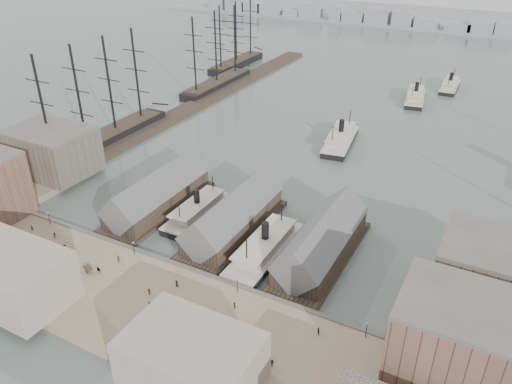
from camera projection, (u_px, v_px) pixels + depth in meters
The scene contains 40 objects.
ground at pixel (200, 263), 126.22m from camera, with size 900.00×900.00×0.00m, color #4E5B57.
quay at pixel (150, 308), 110.30m from camera, with size 180.00×30.00×2.00m, color gray.
seawall at pixel (188, 271), 121.65m from camera, with size 180.00×1.20×2.30m, color #59544C.
west_wharf at pixel (198, 104), 231.04m from camera, with size 10.00×220.00×1.60m, color #2D231C.
ferry_shed_west at pixel (158, 195), 147.72m from camera, with size 14.00×42.00×12.60m.
ferry_shed_center at pixel (234, 217), 136.99m from camera, with size 14.00×42.00×12.60m.
ferry_shed_east at pixel (322, 242), 126.26m from camera, with size 14.00×42.00×12.60m.
warehouse_west_back at pixel (52, 151), 164.62m from camera, with size 26.00×20.00×14.00m, color #60564C.
warehouse_east_front at pixel (483, 359), 84.16m from camera, with size 30.00×18.00×19.00m, color brown.
warehouse_east_back at pixel (506, 281), 105.13m from camera, with size 28.00×20.00×15.00m, color #60564C.
street_bldg_center at pixel (192, 359), 89.88m from camera, with size 24.00×16.00×10.00m, color gray.
street_bldg_west at pixel (4, 273), 110.03m from camera, with size 30.00×16.00×12.00m, color gray.
lamp_post_far_w at pixel (49, 216), 137.10m from camera, with size 0.44×0.44×3.92m.
lamp_post_near_w at pixel (134, 246), 124.72m from camera, with size 0.44×0.44×3.92m.
lamp_post_near_e at pixel (237, 282), 112.34m from camera, with size 0.44×0.44×3.92m.
lamp_post_far_e at pixel (367, 327), 99.97m from camera, with size 0.44×0.44×3.92m.
far_shore at pixel (440, 25), 382.98m from camera, with size 500.00×40.00×15.72m.
ferry_docked_west at pixel (198, 210), 144.65m from camera, with size 7.94×26.46×9.45m.
ferry_docked_east at pixel (265, 248), 127.82m from camera, with size 8.94×29.81×10.65m.
ferry_open_near at pixel (340, 139), 190.55m from camera, with size 13.21×31.06×10.74m.
ferry_open_mid at pixel (415, 97), 235.59m from camera, with size 12.52×28.36×9.78m.
ferry_open_far at pixel (450, 85), 252.14m from camera, with size 8.40×25.60×9.06m.
sailing_ship_near at pixel (102, 138), 190.19m from camera, with size 9.64×66.41×39.63m.
sailing_ship_mid at pixel (217, 83), 253.83m from camera, with size 9.20×53.15×37.82m.
sailing_ship_far at pixel (237, 62), 290.49m from camera, with size 8.80×48.90×36.19m.
tram at pixel (392, 380), 89.87m from camera, with size 3.64×9.96×3.46m.
horse_cart_left at pixel (60, 247), 127.70m from camera, with size 4.72×3.52×1.62m.
horse_cart_center at pixel (95, 269), 119.47m from camera, with size 4.96×2.56×1.57m.
horse_cart_right at pixel (241, 347), 98.05m from camera, with size 4.60×1.65×1.56m.
pedestrian_0 at pixel (32, 228), 135.37m from camera, with size 0.59×0.43×1.62m, color black.
pedestrian_1 at pixel (52, 251), 126.01m from camera, with size 0.80×0.62×1.64m, color black.
pedestrian_2 at pixel (119, 259), 123.08m from camera, with size 1.05×0.60×1.63m, color black.
pedestrian_3 at pixel (65, 287), 113.71m from camera, with size 0.95×0.40×1.62m, color black.
pedestrian_4 at pixel (177, 283), 114.91m from camera, with size 0.81×0.53×1.65m, color black.
pedestrian_5 at pixel (149, 305), 108.47m from camera, with size 0.66×0.48×1.80m, color black.
pedestrian_6 at pixel (234, 305), 108.46m from camera, with size 0.77×0.60×1.59m, color black.
pedestrian_7 at pixel (272, 363), 94.30m from camera, with size 1.10×0.63×1.70m, color black.
pedestrian_8 at pixel (319, 331), 101.60m from camera, with size 1.07×0.44×1.82m, color black.
pedestrian_10 at pixel (149, 292), 112.42m from camera, with size 1.02×0.59×1.58m, color black.
pedestrian_11 at pixel (55, 235), 132.32m from camera, with size 1.03×0.59×1.59m, color black.
Camera 1 is at (60.42, -82.99, 76.93)m, focal length 35.00 mm.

